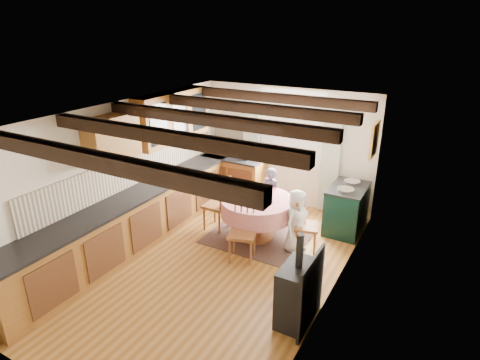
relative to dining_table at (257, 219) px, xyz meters
The scene contains 41 objects.
floor 1.13m from the dining_table, 100.79° to the right, with size 3.60×5.50×0.00m, color #A26E30.
ceiling 2.29m from the dining_table, 100.79° to the right, with size 3.60×5.50×0.00m, color white.
wall_back 1.90m from the dining_table, 96.71° to the left, with size 3.60×0.00×2.40m, color silver.
wall_front 3.89m from the dining_table, 93.01° to the right, with size 3.60×0.00×2.40m, color silver.
wall_left 2.40m from the dining_table, 152.31° to the right, with size 0.00×5.50×2.40m, color silver.
wall_right 2.08m from the dining_table, 33.27° to the right, with size 0.00×5.50×2.40m, color silver.
beam_a 3.62m from the dining_table, 93.75° to the right, with size 3.60×0.16×0.16m, color black.
beam_b 2.82m from the dining_table, 95.57° to the right, with size 3.60×0.16×0.16m, color black.
beam_c 2.21m from the dining_table, 100.79° to the right, with size 3.60×0.16×0.16m, color black.
beam_d 1.94m from the dining_table, 166.02° to the right, with size 3.60×0.16×0.16m, color black.
beam_e 2.16m from the dining_table, 101.89° to the left, with size 3.60×0.16×0.16m, color black.
splash_left 2.27m from the dining_table, 159.26° to the right, with size 0.02×4.50×0.55m, color beige.
splash_back 2.22m from the dining_table, 125.54° to the left, with size 1.40×0.02×0.55m, color beige.
base_cabinet_left 2.00m from the dining_table, 148.30° to the right, with size 0.60×5.30×0.88m, color brown.
base_cabinet_back 1.88m from the dining_table, 131.76° to the left, with size 1.30×0.60×0.88m, color brown.
worktop_left 2.05m from the dining_table, 148.00° to the right, with size 0.64×5.30×0.04m, color black.
worktop_back 1.93m from the dining_table, 132.17° to the left, with size 1.30×0.64×0.04m, color black.
wall_cabinet_glass 2.42m from the dining_table, behind, with size 0.34×1.80×0.90m, color brown.
wall_cabinet_solid 2.74m from the dining_table, 143.59° to the right, with size 0.34×0.90×0.70m, color brown.
window_frame 2.08m from the dining_table, 93.40° to the left, with size 1.34×0.03×1.54m, color white.
window_pane 2.09m from the dining_table, 93.39° to the left, with size 1.20×0.01×1.40m, color white.
curtain_left 2.00m from the dining_table, 120.70° to the left, with size 0.35×0.10×2.10m, color #B0B4AF.
curtain_right 1.91m from the dining_table, 64.89° to the left, with size 0.35×0.10×2.10m, color #B0B4AF.
curtain_rod 2.43m from the dining_table, 93.58° to the left, with size 0.03×0.03×2.00m, color black.
wall_picture 2.40m from the dining_table, 38.53° to the left, with size 0.04×0.50×0.60m, color gold.
wall_plate 2.29m from the dining_table, 63.03° to the left, with size 0.30×0.30×0.02m, color silver.
rug 0.37m from the dining_table, ahead, with size 1.69×1.32×0.01m, color #322821.
dining_table is the anchor object (origin of this frame).
chair_near 0.73m from the dining_table, 82.39° to the right, with size 0.42×0.43×0.97m, color brown, non-canonical shape.
chair_left 0.82m from the dining_table, behind, with size 0.43×0.45×1.01m, color brown, non-canonical shape.
chair_right 0.88m from the dining_table, ahead, with size 0.40×0.41×0.92m, color brown, non-canonical shape.
aga_range 1.65m from the dining_table, 39.80° to the left, with size 0.61×0.94×0.87m, color black, non-canonical shape.
cast_iron_stove 2.15m from the dining_table, 49.77° to the right, with size 0.37×0.62×1.25m, color black, non-canonical shape.
child_far 0.70m from the dining_table, 94.65° to the left, with size 0.40×0.26×1.10m, color #4A4B66.
child_right 0.75m from the dining_table, ahead, with size 0.53×0.34×1.07m, color silver.
bowl_a 0.41m from the dining_table, 148.93° to the left, with size 0.21×0.21×0.05m, color silver.
bowl_b 0.41m from the dining_table, 152.85° to the left, with size 0.18×0.18×0.06m, color silver.
cup 0.51m from the dining_table, 145.05° to the right, with size 0.09×0.09×0.08m, color silver.
canister_tall 2.11m from the dining_table, 137.55° to the left, with size 0.14×0.14×0.24m, color #262628.
canister_wide 2.06m from the dining_table, 131.20° to the left, with size 0.16×0.16×0.18m, color #262628.
canister_slim 1.72m from the dining_table, 125.27° to the left, with size 0.10×0.10×0.29m, color #262628.
Camera 1 is at (2.96, -4.52, 3.55)m, focal length 29.95 mm.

